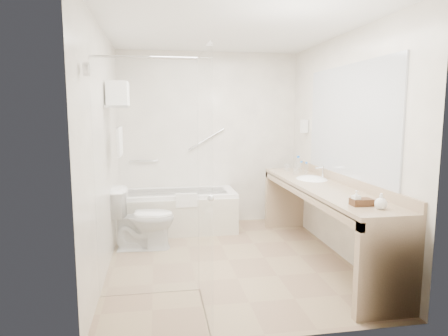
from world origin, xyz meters
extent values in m
plane|color=#9C8360|center=(0.00, 0.00, 0.00)|extent=(3.20, 3.20, 0.00)
cube|color=white|center=(0.00, 0.00, 2.50)|extent=(2.60, 3.20, 0.10)
cube|color=white|center=(0.00, 1.60, 1.25)|extent=(2.60, 0.10, 2.50)
cube|color=white|center=(0.00, -1.60, 1.25)|extent=(2.60, 0.10, 2.50)
cube|color=white|center=(-1.30, 0.00, 1.25)|extent=(0.10, 3.20, 2.50)
cube|color=white|center=(1.30, 0.00, 1.25)|extent=(0.10, 3.20, 2.50)
cube|color=white|center=(-0.50, 1.25, 0.28)|extent=(1.60, 0.70, 0.55)
cube|color=beige|center=(-0.50, 0.89, 0.25)|extent=(1.60, 0.02, 0.50)
cube|color=white|center=(-0.40, 0.90, 0.50)|extent=(0.28, 0.06, 0.18)
cylinder|color=silver|center=(-0.95, 1.56, 0.95)|extent=(0.40, 0.03, 0.03)
cylinder|color=silver|center=(-0.05, 1.56, 1.25)|extent=(0.53, 0.03, 0.33)
cube|color=silver|center=(-0.85, -0.70, 1.05)|extent=(0.90, 0.01, 2.10)
cube|color=silver|center=(-0.40, -1.15, 1.05)|extent=(0.02, 0.90, 2.10)
cylinder|color=silver|center=(-0.85, -0.70, 2.10)|extent=(0.90, 0.02, 0.02)
sphere|color=silver|center=(-0.37, -1.30, 1.00)|extent=(0.05, 0.05, 0.05)
cylinder|color=silver|center=(-1.25, -1.15, 1.95)|extent=(0.04, 0.10, 0.10)
cube|color=silver|center=(-1.17, 0.35, 1.70)|extent=(0.24, 0.55, 0.02)
cylinder|color=silver|center=(-1.17, 0.35, 1.48)|extent=(0.02, 0.55, 0.02)
cube|color=white|center=(-1.17, 0.35, 1.32)|extent=(0.03, 0.42, 0.32)
cube|color=white|center=(-1.17, 0.35, 1.76)|extent=(0.22, 0.40, 0.08)
cube|color=white|center=(-1.17, 0.35, 1.84)|extent=(0.22, 0.40, 0.08)
cube|color=white|center=(-1.17, 0.35, 1.93)|extent=(0.22, 0.40, 0.08)
cube|color=tan|center=(1.02, -0.15, 0.82)|extent=(0.55, 2.70, 0.05)
cube|color=tan|center=(1.29, -0.15, 0.90)|extent=(0.03, 2.70, 0.10)
cube|color=tan|center=(0.77, -0.15, 0.77)|extent=(0.04, 2.70, 0.08)
cube|color=tan|center=(1.02, -1.46, 0.40)|extent=(0.55, 0.08, 0.80)
cube|color=tan|center=(1.02, 1.16, 0.40)|extent=(0.55, 0.08, 0.80)
ellipsoid|color=white|center=(1.05, 0.25, 0.82)|extent=(0.40, 0.52, 0.14)
cylinder|color=silver|center=(1.20, 0.25, 0.93)|extent=(0.03, 0.03, 0.14)
cube|color=#B8BEC5|center=(1.29, -0.15, 1.55)|extent=(0.02, 2.00, 1.20)
cube|color=silver|center=(1.25, 1.05, 1.45)|extent=(0.08, 0.10, 0.18)
imported|color=white|center=(-0.95, 0.55, 0.37)|extent=(0.78, 0.47, 0.74)
cube|color=#4F351C|center=(0.96, -1.12, 0.88)|extent=(0.18, 0.12, 0.06)
imported|color=silver|center=(0.91, -1.12, 0.88)|extent=(0.07, 0.14, 0.06)
imported|color=silver|center=(1.05, -1.26, 0.90)|extent=(0.14, 0.16, 0.10)
cylinder|color=silver|center=(1.08, 0.51, 0.93)|extent=(0.05, 0.05, 0.15)
cylinder|color=blue|center=(1.08, 0.51, 1.01)|extent=(0.03, 0.03, 0.02)
cylinder|color=silver|center=(1.09, 0.81, 0.95)|extent=(0.07, 0.07, 0.19)
cylinder|color=blue|center=(1.09, 0.81, 1.05)|extent=(0.04, 0.04, 0.03)
cylinder|color=silver|center=(1.08, 0.67, 0.92)|extent=(0.05, 0.05, 0.14)
cylinder|color=blue|center=(1.08, 0.67, 1.01)|extent=(0.03, 0.03, 0.02)
cylinder|color=silver|center=(0.97, 0.92, 0.90)|extent=(0.09, 0.09, 0.10)
cylinder|color=silver|center=(0.97, 0.60, 0.89)|extent=(0.08, 0.08, 0.08)
camera|label=1|loc=(-0.76, -4.22, 1.64)|focal=32.00mm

